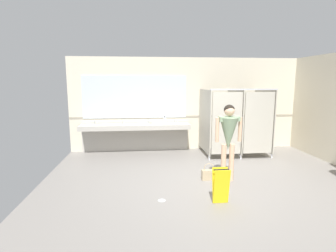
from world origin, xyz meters
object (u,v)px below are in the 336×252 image
(handbag, at_px, (209,174))
(soap_dispenser, at_px, (165,120))
(person_standing, at_px, (229,133))
(wet_floor_sign, at_px, (221,185))
(paper_cup, at_px, (151,123))

(handbag, bearing_deg, soap_dispenser, 105.62)
(person_standing, xyz_separation_m, wet_floor_sign, (-0.46, -1.04, -0.73))
(handbag, xyz_separation_m, wet_floor_sign, (-0.09, -1.14, 0.20))
(paper_cup, bearing_deg, soap_dispenser, 25.46)
(person_standing, xyz_separation_m, handbag, (-0.38, 0.10, -0.93))
(soap_dispenser, relative_size, wet_floor_sign, 0.32)
(wet_floor_sign, bearing_deg, soap_dispenser, 99.77)
(soap_dispenser, bearing_deg, paper_cup, -154.54)
(soap_dispenser, distance_m, wet_floor_sign, 3.87)
(paper_cup, bearing_deg, person_standing, -58.08)
(handbag, xyz_separation_m, soap_dispenser, (-0.73, 2.62, 0.84))
(soap_dispenser, distance_m, paper_cup, 0.50)
(handbag, height_order, wet_floor_sign, wet_floor_sign)
(handbag, distance_m, soap_dispenser, 2.85)
(soap_dispenser, height_order, paper_cup, soap_dispenser)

